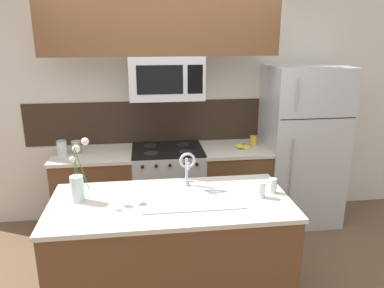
# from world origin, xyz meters

# --- Properties ---
(ground_plane) EXTENTS (10.00, 10.00, 0.00)m
(ground_plane) POSITION_xyz_m (0.00, 0.00, 0.00)
(ground_plane) COLOR brown
(rear_partition) EXTENTS (5.20, 0.10, 2.60)m
(rear_partition) POSITION_xyz_m (0.30, 1.28, 1.30)
(rear_partition) COLOR silver
(rear_partition) RESTS_ON ground
(splash_band) EXTENTS (3.10, 0.01, 0.48)m
(splash_band) POSITION_xyz_m (0.00, 1.22, 1.15)
(splash_band) COLOR #332319
(splash_band) RESTS_ON rear_partition
(back_counter_left) EXTENTS (0.84, 0.65, 0.91)m
(back_counter_left) POSITION_xyz_m (-0.79, 0.90, 0.46)
(back_counter_left) COLOR brown
(back_counter_left) RESTS_ON ground
(back_counter_right) EXTENTS (0.75, 0.65, 0.91)m
(back_counter_right) POSITION_xyz_m (0.74, 0.90, 0.46)
(back_counter_right) COLOR brown
(back_counter_right) RESTS_ON ground
(stove_range) EXTENTS (0.76, 0.64, 0.93)m
(stove_range) POSITION_xyz_m (0.00, 0.90, 0.46)
(stove_range) COLOR #B7BABF
(stove_range) RESTS_ON ground
(microwave) EXTENTS (0.74, 0.40, 0.43)m
(microwave) POSITION_xyz_m (0.00, 0.88, 1.69)
(microwave) COLOR #B7BABF
(upper_cabinet_band) EXTENTS (2.29, 0.34, 0.60)m
(upper_cabinet_band) POSITION_xyz_m (-0.05, 0.85, 2.21)
(upper_cabinet_band) COLOR brown
(refrigerator) EXTENTS (0.84, 0.74, 1.79)m
(refrigerator) POSITION_xyz_m (1.52, 0.92, 0.89)
(refrigerator) COLOR #B7BABF
(refrigerator) RESTS_ON ground
(storage_jar_tall) EXTENTS (0.10, 0.10, 0.15)m
(storage_jar_tall) POSITION_xyz_m (-1.09, 0.88, 0.99)
(storage_jar_tall) COLOR silver
(storage_jar_tall) RESTS_ON back_counter_left
(storage_jar_medium) EXTENTS (0.10, 0.10, 0.13)m
(storage_jar_medium) POSITION_xyz_m (-0.96, 0.93, 0.97)
(storage_jar_medium) COLOR #997F5B
(storage_jar_medium) RESTS_ON back_counter_left
(banana_bunch) EXTENTS (0.19, 0.13, 0.08)m
(banana_bunch) POSITION_xyz_m (0.83, 0.84, 0.93)
(banana_bunch) COLOR yellow
(banana_bunch) RESTS_ON back_counter_right
(coffee_tin) EXTENTS (0.08, 0.08, 0.11)m
(coffee_tin) POSITION_xyz_m (0.97, 0.95, 0.97)
(coffee_tin) COLOR gold
(coffee_tin) RESTS_ON back_counter_right
(island_counter) EXTENTS (1.83, 0.86, 0.91)m
(island_counter) POSITION_xyz_m (-0.06, -0.35, 0.46)
(island_counter) COLOR brown
(island_counter) RESTS_ON ground
(kitchen_sink) EXTENTS (0.76, 0.44, 0.16)m
(kitchen_sink) POSITION_xyz_m (0.09, -0.35, 0.84)
(kitchen_sink) COLOR #ADAFB5
(kitchen_sink) RESTS_ON island_counter
(sink_faucet) EXTENTS (0.14, 0.14, 0.31)m
(sink_faucet) POSITION_xyz_m (0.09, -0.13, 1.11)
(sink_faucet) COLOR #B7BABF
(sink_faucet) RESTS_ON island_counter
(drinking_glass) EXTENTS (0.07, 0.07, 0.12)m
(drinking_glass) POSITION_xyz_m (0.63, -0.39, 0.97)
(drinking_glass) COLOR silver
(drinking_glass) RESTS_ON island_counter
(spare_glass) EXTENTS (0.06, 0.06, 0.12)m
(spare_glass) POSITION_xyz_m (0.75, -0.32, 0.97)
(spare_glass) COLOR silver
(spare_glass) RESTS_ON island_counter
(flower_vase) EXTENTS (0.15, 0.16, 0.48)m
(flower_vase) POSITION_xyz_m (-0.75, -0.27, 1.05)
(flower_vase) COLOR silver
(flower_vase) RESTS_ON island_counter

